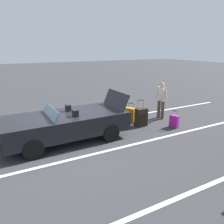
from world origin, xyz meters
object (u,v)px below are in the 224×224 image
(suitcase_small_carryon, at_px, (174,121))
(suitcase_large_black, at_px, (141,117))
(convertible_car, at_px, (61,125))
(suitcase_medium_bright, at_px, (130,115))
(duffel_bag, at_px, (138,114))
(traveler_person, at_px, (161,98))

(suitcase_small_carryon, bearing_deg, suitcase_large_black, 124.78)
(convertible_car, relative_size, suitcase_large_black, 3.89)
(convertible_car, relative_size, suitcase_medium_bright, 5.04)
(suitcase_large_black, xyz_separation_m, suitcase_medium_bright, (0.13, -0.62, -0.06))
(convertible_car, bearing_deg, suitcase_small_carryon, 168.62)
(suitcase_medium_bright, relative_size, duffel_bag, 1.20)
(suitcase_medium_bright, bearing_deg, duffel_bag, 171.97)
(duffel_bag, bearing_deg, suitcase_large_black, 61.11)
(suitcase_medium_bright, distance_m, suitcase_small_carryon, 1.84)
(traveler_person, bearing_deg, suitcase_medium_bright, -25.50)
(suitcase_large_black, relative_size, duffel_bag, 1.55)
(suitcase_medium_bright, distance_m, traveler_person, 1.62)
(suitcase_small_carryon, bearing_deg, duffel_bag, 87.77)
(suitcase_large_black, bearing_deg, convertible_car, -86.98)
(suitcase_small_carryon, xyz_separation_m, traveler_person, (-0.27, -1.16, 0.68))
(suitcase_medium_bright, xyz_separation_m, duffel_bag, (-0.67, -0.34, -0.15))
(suitcase_small_carryon, bearing_deg, convertible_car, 149.97)
(suitcase_small_carryon, height_order, duffel_bag, suitcase_small_carryon)
(duffel_bag, bearing_deg, suitcase_small_carryon, 107.37)
(convertible_car, xyz_separation_m, suitcase_medium_bright, (-3.16, -0.59, -0.28))
(suitcase_small_carryon, relative_size, duffel_bag, 1.03)
(convertible_car, xyz_separation_m, suitcase_large_black, (-3.30, 0.04, -0.22))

